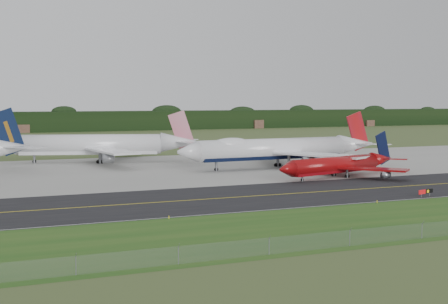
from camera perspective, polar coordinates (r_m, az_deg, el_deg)
ground at (r=135.25m, az=6.41°, el=-3.50°), size 600.00×600.00×0.00m
grass_verge at (r=106.39m, az=15.59°, el=-5.92°), size 400.00×30.00×0.01m
taxiway at (r=131.80m, az=7.25°, el=-3.72°), size 400.00×32.00×0.02m
apron at (r=181.22m, az=-1.39°, el=-1.35°), size 400.00×78.00×0.01m
taxiway_centreline at (r=131.80m, az=7.25°, el=-3.71°), size 400.00×0.40×0.00m
taxiway_edge_line at (r=118.76m, az=10.97°, el=-4.71°), size 400.00×0.25×0.00m
horizon_treeline at (r=396.48m, az=-13.06°, el=2.68°), size 700.00×25.00×12.00m
jet_ba_747 at (r=178.07m, az=5.07°, el=0.27°), size 63.44×52.59×15.96m
jet_red_737 at (r=159.81m, az=10.59°, el=-1.16°), size 40.51×32.32×11.10m
jet_star_tail at (r=196.65m, az=-11.26°, el=0.62°), size 60.23×49.19×16.17m
taxiway_sign at (r=131.85m, az=17.97°, el=-3.46°), size 4.36×1.27×1.48m
edge_marker_left at (r=103.06m, az=-5.06°, el=-5.97°), size 0.16×0.16×0.50m
edge_marker_center at (r=121.63m, az=13.82°, el=-4.43°), size 0.16×0.16×0.50m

